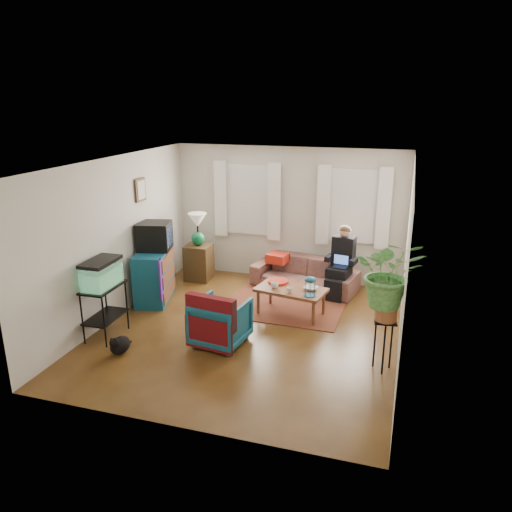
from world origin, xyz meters
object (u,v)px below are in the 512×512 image
(sofa, at_px, (305,269))
(side_table, at_px, (199,262))
(dresser, at_px, (154,275))
(plant_stand, at_px, (383,345))
(coffee_table, at_px, (291,302))
(aquarium_stand, at_px, (105,312))
(armchair, at_px, (221,320))

(sofa, distance_m, side_table, 2.11)
(dresser, distance_m, plant_stand, 4.25)
(coffee_table, height_order, plant_stand, plant_stand)
(aquarium_stand, bearing_deg, side_table, 81.36)
(sofa, height_order, plant_stand, sofa)
(sofa, bearing_deg, coffee_table, -77.40)
(aquarium_stand, relative_size, coffee_table, 0.72)
(side_table, distance_m, armchair, 2.79)
(side_table, bearing_deg, armchair, -60.17)
(dresser, xyz_separation_m, coffee_table, (2.48, 0.07, -0.22))
(side_table, bearing_deg, sofa, 3.74)
(dresser, bearing_deg, armchair, -49.14)
(aquarium_stand, xyz_separation_m, coffee_table, (2.49, 1.59, -0.17))
(side_table, xyz_separation_m, plant_stand, (3.71, -2.50, 0.01))
(side_table, height_order, dresser, dresser)
(dresser, height_order, plant_stand, dresser)
(side_table, bearing_deg, plant_stand, -33.97)
(coffee_table, bearing_deg, armchair, -110.02)
(sofa, bearing_deg, side_table, -165.23)
(armchair, bearing_deg, plant_stand, -174.26)
(dresser, height_order, armchair, dresser)
(sofa, height_order, coffee_table, sofa)
(aquarium_stand, relative_size, plant_stand, 1.11)
(armchair, distance_m, plant_stand, 2.32)
(aquarium_stand, distance_m, armchair, 1.76)
(side_table, relative_size, armchair, 0.95)
(sofa, relative_size, side_table, 2.79)
(side_table, xyz_separation_m, coffee_table, (2.14, -1.13, -0.12))
(aquarium_stand, bearing_deg, armchair, 8.65)
(sofa, xyz_separation_m, side_table, (-2.10, -0.14, -0.03))
(aquarium_stand, height_order, coffee_table, aquarium_stand)
(dresser, bearing_deg, sofa, 14.70)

